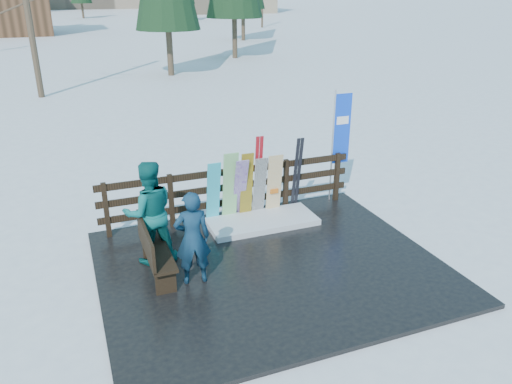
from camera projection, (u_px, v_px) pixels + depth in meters
name	position (u px, v px, depth m)	size (l,w,h in m)	color
ground	(270.00, 268.00, 9.08)	(700.00, 700.00, 0.00)	white
deck	(270.00, 266.00, 9.07)	(6.00, 5.00, 0.08)	black
fence	(231.00, 189.00, 10.70)	(5.60, 0.10, 1.15)	black
snow_patch	(262.00, 221.00, 10.57)	(2.29, 1.00, 0.12)	white
bench	(153.00, 250.00, 8.50)	(0.41, 1.50, 0.97)	black
snowboard_0	(213.00, 193.00, 10.34)	(0.28, 0.03, 1.43)	#2CBDD4
snowboard_1	(230.00, 187.00, 10.43)	(0.32, 0.03, 1.58)	silver
snowboard_2	(246.00, 186.00, 10.57)	(0.27, 0.03, 1.52)	yellow
snowboard_3	(240.00, 189.00, 10.54)	(0.28, 0.03, 1.46)	silver
snowboard_4	(259.00, 187.00, 10.69)	(0.27, 0.03, 1.40)	black
snowboard_5	(274.00, 185.00, 10.80)	(0.33, 0.03, 1.40)	silver
ski_pair_a	(258.00, 176.00, 10.66)	(0.17, 0.23, 1.83)	#AD151F
ski_pair_b	(297.00, 174.00, 11.00)	(0.17, 0.27, 1.70)	black
rental_flag	(340.00, 133.00, 11.27)	(0.45, 0.04, 2.60)	silver
person_front	(192.00, 238.00, 8.23)	(0.60, 0.39, 1.65)	navy
person_back	(149.00, 213.00, 8.83)	(0.93, 0.73, 1.92)	#0D5D5A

